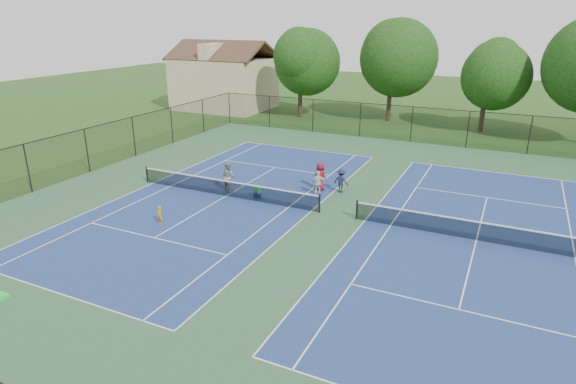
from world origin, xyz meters
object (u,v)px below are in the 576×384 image
at_px(tree_back_b, 392,54).
at_px(tree_back_c, 488,71).
at_px(clapboard_house, 224,81).
at_px(tree_back_a, 300,58).
at_px(ball_crate, 257,195).
at_px(instructor, 228,176).
at_px(bystander_a, 318,183).
at_px(child_player, 160,215).
at_px(ball_hopper, 257,190).
at_px(bystander_b, 341,181).
at_px(bystander_c, 320,176).

xyz_separation_m(tree_back_b, tree_back_c, (9.00, -1.00, -1.11)).
xyz_separation_m(tree_back_c, clapboard_house, (-28.00, -0.00, -2.39)).
bearing_deg(clapboard_house, tree_back_c, 0.00).
distance_m(tree_back_a, ball_crate, 25.42).
xyz_separation_m(instructor, bystander_a, (5.23, 1.58, -0.14)).
bearing_deg(bystander_a, child_player, 13.07).
bearing_deg(tree_back_a, ball_hopper, -71.56).
xyz_separation_m(tree_back_a, instructor, (5.61, -23.10, -5.13)).
bearing_deg(ball_crate, tree_back_a, 108.44).
distance_m(child_player, ball_hopper, 6.07).
bearing_deg(instructor, clapboard_house, -37.55).
height_order(tree_back_b, tree_back_c, tree_back_b).
distance_m(clapboard_house, bystander_b, 30.74).
distance_m(tree_back_a, clapboard_house, 10.47).
height_order(tree_back_c, bystander_c, tree_back_c).
distance_m(tree_back_b, bystander_a, 24.30).
distance_m(bystander_b, ball_crate, 5.12).
relative_size(tree_back_c, bystander_a, 5.51).
xyz_separation_m(bystander_b, bystander_c, (-1.32, -0.14, 0.14)).
height_order(tree_back_c, ball_hopper, tree_back_c).
bearing_deg(child_player, tree_back_a, 117.17).
bearing_deg(child_player, bystander_b, 68.39).
bearing_deg(tree_back_b, ball_crate, -92.65).
distance_m(tree_back_a, child_player, 29.87).
relative_size(clapboard_house, bystander_b, 7.33).
xyz_separation_m(clapboard_house, instructor, (15.61, -24.10, -2.19)).
xyz_separation_m(bystander_a, ball_crate, (-3.03, -1.95, -0.60)).
xyz_separation_m(bystander_b, ball_crate, (-4.09, -3.03, -0.58)).
bearing_deg(clapboard_house, tree_back_a, -5.71).
relative_size(bystander_a, ball_crate, 4.38).
height_order(child_player, bystander_a, bystander_a).
distance_m(tree_back_a, ball_hopper, 25.34).
bearing_deg(ball_hopper, bystander_a, 32.74).
bearing_deg(tree_back_c, bystander_b, -105.86).
height_order(tree_back_a, bystander_c, tree_back_a).
height_order(tree_back_b, instructor, tree_back_b).
height_order(instructor, bystander_c, instructor).
height_order(bystander_b, ball_hopper, bystander_b).
bearing_deg(bystander_c, instructor, 41.48).
height_order(bystander_a, ball_hopper, bystander_a).
bearing_deg(bystander_c, child_player, 71.31).
bearing_deg(ball_crate, child_player, -116.38).
bearing_deg(clapboard_house, ball_crate, -53.93).
relative_size(child_player, ball_hopper, 2.49).
relative_size(instructor, ball_hopper, 4.77).
height_order(child_player, instructor, instructor).
relative_size(tree_back_a, instructor, 5.05).
distance_m(tree_back_b, bystander_c, 23.35).
bearing_deg(instructor, tree_back_c, -97.69).
xyz_separation_m(tree_back_b, clapboard_house, (-19.00, -1.00, -3.50)).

